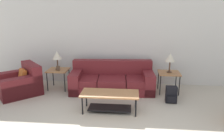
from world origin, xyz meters
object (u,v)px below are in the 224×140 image
object	(u,v)px
couch	(112,81)
backpack	(171,95)
side_table_right	(169,74)
table_lamp_right	(170,58)
coffee_table	(110,98)
side_table_left	(58,71)
armchair	(20,84)
table_lamp_left	(57,56)

from	to	relation	value
couch	backpack	distance (m)	1.69
side_table_right	table_lamp_right	size ratio (longest dim) A/B	1.09
coffee_table	backpack	xyz separation A→B (m)	(1.47, 0.62, -0.13)
table_lamp_right	coffee_table	bearing A→B (deg)	-138.59
side_table_right	table_lamp_right	bearing A→B (deg)	-116.57
side_table_left	side_table_right	distance (m)	3.13
table_lamp_right	side_table_right	bearing A→B (deg)	63.43
armchair	backpack	size ratio (longest dim) A/B	3.46
side_table_right	side_table_left	bearing A→B (deg)	180.00
armchair	side_table_left	distance (m)	1.06
side_table_left	side_table_right	world-z (taller)	same
coffee_table	backpack	size ratio (longest dim) A/B	3.12
backpack	side_table_right	bearing A→B (deg)	87.45
table_lamp_left	backpack	xyz separation A→B (m)	(3.10, -0.70, -0.78)
side_table_left	table_lamp_right	distance (m)	3.17
side_table_right	backpack	size ratio (longest dim) A/B	1.40
backpack	side_table_left	bearing A→B (deg)	167.25
armchair	couch	bearing A→B (deg)	10.41
armchair	table_lamp_left	distance (m)	1.25
armchair	table_lamp_left	xyz separation A→B (m)	(0.92, 0.47, 0.70)
couch	table_lamp_left	distance (m)	1.71
table_lamp_left	backpack	world-z (taller)	table_lamp_left
side_table_right	backpack	bearing A→B (deg)	-92.55
couch	backpack	xyz separation A→B (m)	(1.54, -0.69, -0.09)
couch	table_lamp_left	xyz separation A→B (m)	(-1.56, 0.01, 0.69)
side_table_left	backpack	size ratio (longest dim) A/B	1.40
armchair	coffee_table	world-z (taller)	armchair
couch	table_lamp_left	size ratio (longest dim) A/B	4.43
table_lamp_left	table_lamp_right	distance (m)	3.13
side_table_left	side_table_right	size ratio (longest dim) A/B	1.00
table_lamp_left	backpack	size ratio (longest dim) A/B	1.28
couch	table_lamp_right	world-z (taller)	table_lamp_right
side_table_left	backpack	xyz separation A→B (m)	(3.10, -0.70, -0.32)
armchair	table_lamp_right	xyz separation A→B (m)	(4.05, 0.47, 0.70)
couch	backpack	size ratio (longest dim) A/B	5.68
table_lamp_right	backpack	bearing A→B (deg)	-92.55
side_table_right	table_lamp_left	xyz separation A→B (m)	(-3.13, -0.00, 0.46)
armchair	side_table_right	xyz separation A→B (m)	(4.05, 0.47, 0.24)
armchair	side_table_right	bearing A→B (deg)	6.59
table_lamp_left	side_table_right	bearing A→B (deg)	0.00
couch	table_lamp_right	xyz separation A→B (m)	(1.57, 0.01, 0.69)
coffee_table	side_table_left	world-z (taller)	side_table_left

